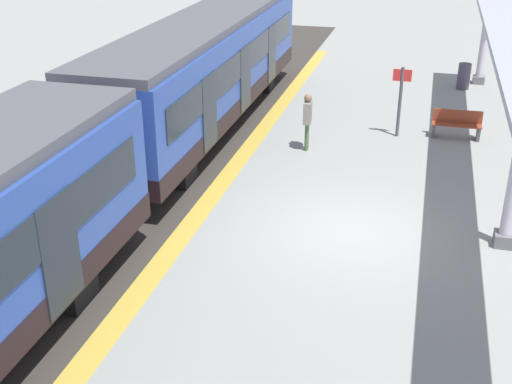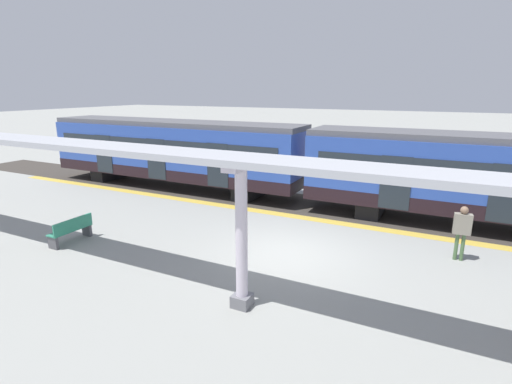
% 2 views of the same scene
% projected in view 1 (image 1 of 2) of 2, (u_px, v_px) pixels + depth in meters
% --- Properties ---
extents(ground_plane, '(176.00, 176.00, 0.00)m').
position_uv_depth(ground_plane, '(348.00, 230.00, 15.10)').
color(ground_plane, gray).
extents(tactile_edge_strip, '(0.50, 35.67, 0.01)m').
position_uv_depth(tactile_edge_strip, '(200.00, 212.00, 15.92)').
color(tactile_edge_strip, gold).
rests_on(tactile_edge_strip, ground).
extents(trackbed, '(3.20, 47.67, 0.01)m').
position_uv_depth(trackbed, '(129.00, 204.00, 16.35)').
color(trackbed, '#38332D').
rests_on(trackbed, ground).
extents(train_far_carriage, '(2.65, 14.25, 3.48)m').
position_uv_depth(train_far_carriage, '(206.00, 71.00, 20.93)').
color(train_far_carriage, '#2948A0').
rests_on(train_far_carriage, ground).
extents(canopy_pillar_third, '(1.10, 0.44, 3.48)m').
position_uv_depth(canopy_pillar_third, '(484.00, 39.00, 25.63)').
color(canopy_pillar_third, slate).
rests_on(canopy_pillar_third, ground).
extents(bench_near_end, '(1.50, 0.45, 0.86)m').
position_uv_depth(bench_near_end, '(457.00, 124.00, 20.52)').
color(bench_near_end, brown).
rests_on(bench_near_end, ground).
extents(trash_bin, '(0.48, 0.48, 0.99)m').
position_uv_depth(trash_bin, '(464.00, 76.00, 25.47)').
color(trash_bin, '#484055').
rests_on(trash_bin, ground).
extents(platform_info_sign, '(0.56, 0.10, 2.20)m').
position_uv_depth(platform_info_sign, '(401.00, 95.00, 20.26)').
color(platform_info_sign, '#4C4C51').
rests_on(platform_info_sign, ground).
extents(passenger_waiting_near_edge, '(0.26, 0.51, 1.70)m').
position_uv_depth(passenger_waiting_near_edge, '(307.00, 115.00, 19.29)').
color(passenger_waiting_near_edge, '#48683F').
rests_on(passenger_waiting_near_edge, ground).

